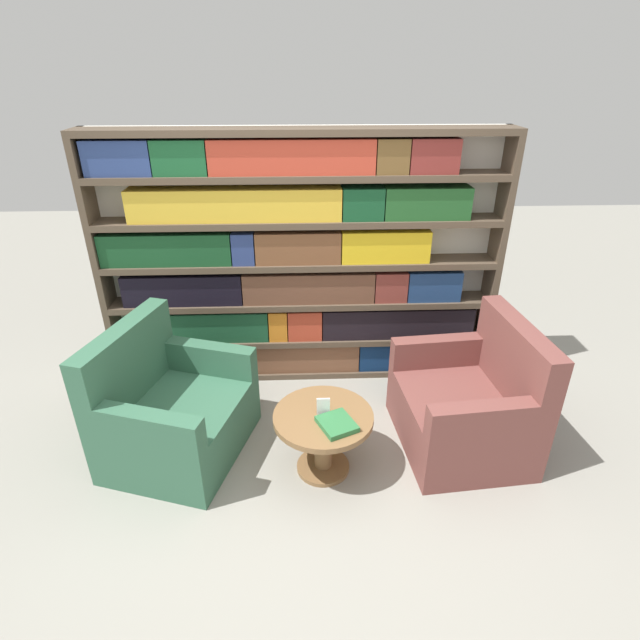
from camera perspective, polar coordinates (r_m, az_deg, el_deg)
The scene contains 7 objects.
ground_plane at distance 3.32m, azimuth -1.67°, elevation -19.98°, with size 14.00×14.00×0.00m, color gray.
bookshelf at distance 4.03m, azimuth -2.97°, elevation 6.32°, with size 3.17×0.30×2.04m.
armchair_left at distance 3.62m, azimuth -16.50°, elevation -10.10°, with size 1.05×1.13×0.93m.
armchair_right at distance 3.69m, azimuth 16.59°, elevation -9.39°, with size 0.89×1.01×0.93m.
coffee_table at distance 3.31m, azimuth 0.39°, elevation -12.53°, with size 0.64×0.64×0.45m.
table_sign at distance 3.19m, azimuth 0.40°, elevation -10.04°, with size 0.08×0.06×0.13m.
stray_book at distance 3.13m, azimuth 1.96°, elevation -11.79°, with size 0.27×0.29×0.04m.
Camera 1 is at (-0.00, -2.25, 2.45)m, focal length 28.00 mm.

